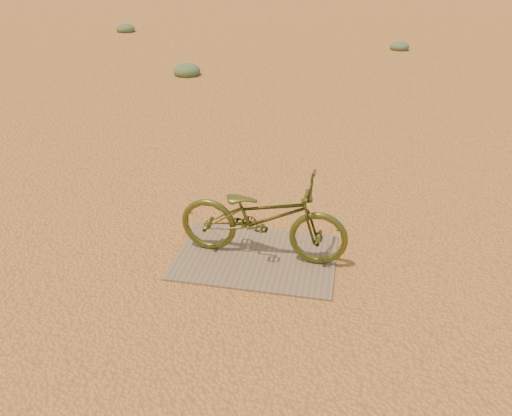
# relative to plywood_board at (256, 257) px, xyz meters

# --- Properties ---
(ground) EXTENTS (120.00, 120.00, 0.00)m
(ground) POSITION_rel_plywood_board_xyz_m (-0.36, 0.20, -0.01)
(ground) COLOR #BB803B
(ground) RESTS_ON ground
(plywood_board) EXTENTS (1.65, 1.14, 0.02)m
(plywood_board) POSITION_rel_plywood_board_xyz_m (0.00, 0.00, 0.00)
(plywood_board) COLOR #6E604A
(plywood_board) RESTS_ON ground
(bicycle) EXTENTS (1.76, 0.67, 0.91)m
(bicycle) POSITION_rel_plywood_board_xyz_m (0.06, 0.04, 0.47)
(bicycle) COLOR #454C1B
(bicycle) RESTS_ON plywood_board
(kale_a) EXTENTS (0.66, 0.66, 0.36)m
(kale_a) POSITION_rel_plywood_board_xyz_m (-3.22, 7.48, -0.01)
(kale_a) COLOR #57764E
(kale_a) RESTS_ON ground
(kale_b) EXTENTS (0.57, 0.57, 0.31)m
(kale_b) POSITION_rel_plywood_board_xyz_m (2.06, 11.77, -0.01)
(kale_b) COLOR #57764E
(kale_b) RESTS_ON ground
(kale_c) EXTENTS (0.66, 0.66, 0.36)m
(kale_c) POSITION_rel_plywood_board_xyz_m (-7.40, 13.22, -0.01)
(kale_c) COLOR #57764E
(kale_c) RESTS_ON ground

